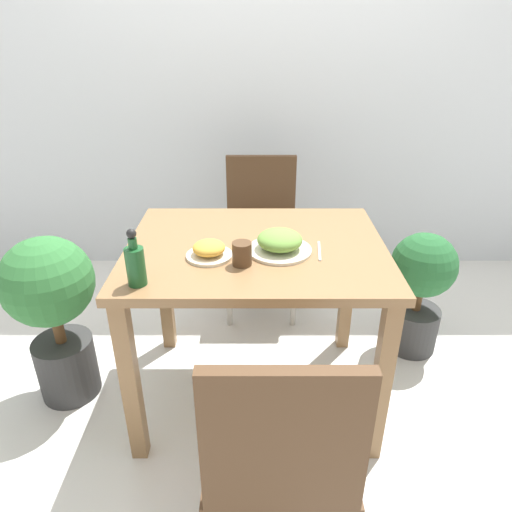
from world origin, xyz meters
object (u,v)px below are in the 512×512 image
sauce_bottle (135,264)px  potted_plant_left (53,305)px  chair_far (261,227)px  side_plate (209,250)px  food_plate (280,242)px  potted_plant_right (420,286)px  drink_cup (242,254)px  chair_near (279,453)px

sauce_bottle → potted_plant_left: 0.67m
chair_far → side_plate: (-0.20, -0.90, 0.29)m
chair_far → sauce_bottle: 1.23m
food_plate → potted_plant_right: 0.93m
chair_far → drink_cup: (-0.08, -0.96, 0.31)m
potted_plant_right → drink_cup: bearing=-150.1°
side_plate → sauce_bottle: size_ratio=0.86×
chair_far → side_plate: bearing=-102.8°
drink_cup → potted_plant_right: (0.87, 0.50, -0.43)m
food_plate → side_plate: bearing=-169.9°
food_plate → side_plate: size_ratio=1.42×
side_plate → sauce_bottle: 0.30m
drink_cup → sauce_bottle: bearing=-158.0°
chair_near → drink_cup: size_ratio=10.14×
food_plate → potted_plant_right: food_plate is taller
chair_near → side_plate: size_ratio=5.08×
chair_near → sauce_bottle: sauce_bottle is taller
sauce_bottle → potted_plant_right: sauce_bottle is taller
chair_near → drink_cup: 0.68m
chair_near → chair_far: (-0.04, 1.55, 0.00)m
chair_near → potted_plant_left: bearing=-39.6°
sauce_bottle → potted_plant_right: size_ratio=0.31×
chair_near → sauce_bottle: 0.73m
chair_far → potted_plant_left: bearing=-138.5°
chair_near → chair_far: same height
food_plate → chair_near: bearing=-92.0°
chair_far → potted_plant_left: 1.19m
food_plate → potted_plant_left: (-0.95, 0.06, -0.32)m
potted_plant_right → side_plate: bearing=-156.1°
side_plate → chair_far: bearing=77.2°
side_plate → potted_plant_left: 0.76m
potted_plant_right → potted_plant_left: bearing=-168.9°
drink_cup → potted_plant_left: size_ratio=0.11×
food_plate → drink_cup: drink_cup is taller
food_plate → sauce_bottle: (-0.49, -0.25, 0.04)m
food_plate → potted_plant_left: food_plate is taller
side_plate → potted_plant_left: size_ratio=0.22×
chair_near → potted_plant_left: 1.20m
side_plate → potted_plant_right: 1.17m
chair_near → sauce_bottle: bearing=-44.7°
food_plate → chair_far: bearing=94.1°
chair_near → potted_plant_left: (-0.93, 0.77, -0.02)m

